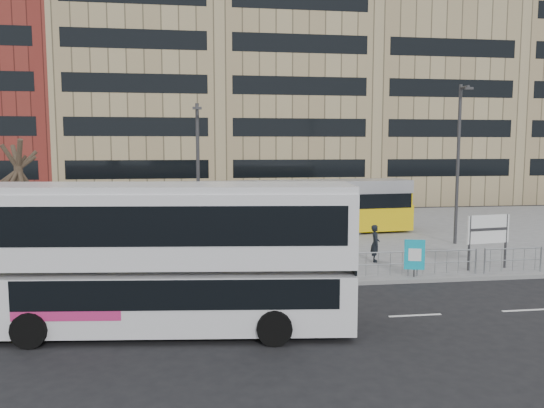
{
  "coord_description": "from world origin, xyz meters",
  "views": [
    {
      "loc": [
        -5.04,
        -20.11,
        5.54
      ],
      "look_at": [
        -1.35,
        6.0,
        2.67
      ],
      "focal_mm": 35.0,
      "sensor_mm": 36.0,
      "label": 1
    }
  ],
  "objects": [
    {
      "name": "ground",
      "position": [
        0.0,
        0.0,
        0.0
      ],
      "size": [
        120.0,
        120.0,
        0.0
      ],
      "primitive_type": "plane",
      "color": "black",
      "rests_on": "ground"
    },
    {
      "name": "plaza",
      "position": [
        0.0,
        12.0,
        0.07
      ],
      "size": [
        64.0,
        24.0,
        0.15
      ],
      "primitive_type": "cube",
      "color": "slate",
      "rests_on": "ground"
    },
    {
      "name": "kerb",
      "position": [
        0.0,
        0.05,
        0.07
      ],
      "size": [
        64.0,
        0.25,
        0.17
      ],
      "primitive_type": "cube",
      "color": "gray",
      "rests_on": "ground"
    },
    {
      "name": "building_row",
      "position": [
        1.55,
        34.27,
        12.91
      ],
      "size": [
        70.4,
        18.4,
        31.2
      ],
      "color": "maroon",
      "rests_on": "ground"
    },
    {
      "name": "pedestrian_barrier",
      "position": [
        2.0,
        0.5,
        0.98
      ],
      "size": [
        32.07,
        0.07,
        1.1
      ],
      "color": "#999CA1",
      "rests_on": "plaza"
    },
    {
      "name": "road_markings",
      "position": [
        1.0,
        -4.0,
        0.01
      ],
      "size": [
        62.0,
        0.12,
        0.01
      ],
      "primitive_type": "cube",
      "color": "white",
      "rests_on": "ground"
    },
    {
      "name": "double_decker_bus",
      "position": [
        -6.03,
        -4.33,
        2.4
      ],
      "size": [
        11.31,
        3.81,
        4.44
      ],
      "rotation": [
        0.0,
        0.0,
        -0.11
      ],
      "color": "silver",
      "rests_on": "ground"
    },
    {
      "name": "tram",
      "position": [
        -5.73,
        11.19,
        1.81
      ],
      "size": [
        28.13,
        5.18,
        3.3
      ],
      "rotation": [
        0.0,
        0.0,
        0.09
      ],
      "color": "gold",
      "rests_on": "plaza"
    },
    {
      "name": "station_sign",
      "position": [
        7.57,
        1.29,
        1.82
      ],
      "size": [
        2.09,
        0.37,
        2.41
      ],
      "rotation": [
        0.0,
        0.0,
        0.14
      ],
      "color": "#2D2D30",
      "rests_on": "plaza"
    },
    {
      "name": "ad_panel",
      "position": [
        3.82,
        0.4,
        1.06
      ],
      "size": [
        0.82,
        0.29,
        1.56
      ],
      "rotation": [
        0.0,
        0.0,
        -0.27
      ],
      "color": "#2D2D30",
      "rests_on": "plaza"
    },
    {
      "name": "pedestrian",
      "position": [
        3.18,
        3.44,
        1.02
      ],
      "size": [
        0.57,
        0.72,
        1.75
      ],
      "primitive_type": "imported",
      "rotation": [
        0.0,
        0.0,
        1.31
      ],
      "color": "black",
      "rests_on": "plaza"
    },
    {
      "name": "traffic_light_west",
      "position": [
        -6.92,
        1.2,
        2.12
      ],
      "size": [
        0.17,
        0.2,
        3.1
      ],
      "rotation": [
        0.0,
        0.0,
        0.03
      ],
      "color": "#2D2D30",
      "rests_on": "plaza"
    },
    {
      "name": "lamp_post_west",
      "position": [
        -5.0,
        7.02,
        4.29
      ],
      "size": [
        0.45,
        1.04,
        7.54
      ],
      "color": "#2D2D30",
      "rests_on": "plaza"
    },
    {
      "name": "lamp_post_east",
      "position": [
        9.16,
        7.26,
        4.89
      ],
      "size": [
        0.45,
        1.04,
        8.73
      ],
      "color": "#2D2D30",
      "rests_on": "plaza"
    },
    {
      "name": "bare_tree",
      "position": [
        -14.34,
        9.31,
        6.02
      ],
      "size": [
        5.02,
        5.02,
        8.16
      ],
      "color": "#2D2119",
      "rests_on": "plaza"
    }
  ]
}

